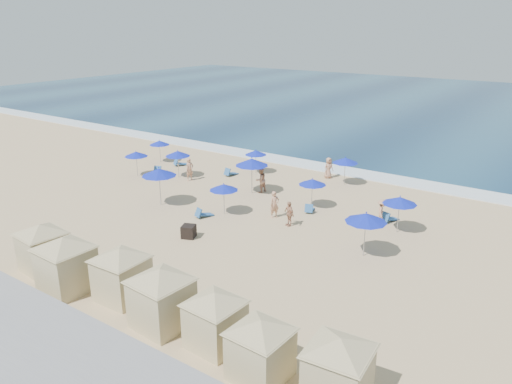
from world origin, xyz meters
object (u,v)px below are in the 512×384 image
umbrella_1 (136,154)px  cabana_2 (121,267)px  umbrella_0 (159,143)px  beachgoer_0 (190,169)px  cabana_3 (161,290)px  beachgoer_2 (289,214)px  cabana_1 (65,257)px  cabana_4 (215,312)px  umbrella_3 (159,172)px  umbrella_7 (312,182)px  cabana_6 (339,361)px  beachgoer_1 (261,180)px  beachgoer_3 (382,212)px  umbrella_8 (345,160)px  trash_bin (189,231)px  umbrella_2 (178,154)px  umbrella_10 (366,218)px  umbrella_5 (224,187)px  cabana_5 (261,341)px  cabana_0 (42,241)px  umbrella_9 (400,200)px  beachgoer_4 (329,168)px  umbrella_4 (256,152)px  beachgoer_5 (275,205)px  umbrella_6 (252,162)px

umbrella_1 → cabana_2: bearing=-44.1°
umbrella_0 → beachgoer_0: umbrella_0 is taller
cabana_3 → beachgoer_2: 12.28m
cabana_1 → cabana_4: cabana_1 is taller
umbrella_3 → umbrella_0: bearing=135.5°
cabana_1 → cabana_3: bearing=4.4°
umbrella_7 → beachgoer_2: bearing=-83.7°
cabana_6 → umbrella_7: cabana_6 is taller
beachgoer_1 → beachgoer_3: 9.70m
cabana_1 → umbrella_8: cabana_1 is taller
trash_bin → umbrella_0: bearing=117.9°
umbrella_2 → cabana_6: bearing=-35.4°
umbrella_1 → umbrella_10: bearing=-8.5°
cabana_3 → cabana_4: bearing=4.4°
umbrella_5 → cabana_2: bearing=-75.5°
cabana_1 → umbrella_8: bearing=80.8°
cabana_1 → beachgoer_0: bearing=113.3°
cabana_5 → beachgoer_1: cabana_5 is taller
cabana_0 → umbrella_1: 16.34m
cabana_0 → cabana_6: bearing=0.4°
umbrella_9 → cabana_6: bearing=-77.3°
umbrella_1 → beachgoer_1: (10.58, 2.44, -0.92)m
cabana_2 → cabana_6: bearing=-1.4°
umbrella_7 → cabana_5: bearing=-66.9°
trash_bin → umbrella_1: umbrella_1 is taller
umbrella_0 → beachgoer_4: umbrella_0 is taller
beachgoer_3 → beachgoer_4: beachgoer_4 is taller
cabana_1 → umbrella_8: (3.59, 22.17, 0.27)m
beachgoer_3 → umbrella_0: bearing=64.1°
umbrella_4 → umbrella_10: bearing=-34.5°
umbrella_8 → beachgoer_3: size_ratio=1.40×
beachgoer_0 → beachgoer_1: size_ratio=0.96×
cabana_0 → umbrella_3: size_ratio=1.58×
beachgoer_0 → beachgoer_4: beachgoer_0 is taller
umbrella_0 → umbrella_8: bearing=11.9°
umbrella_9 → beachgoer_5: umbrella_9 is taller
umbrella_6 → cabana_2: bearing=-76.2°
umbrella_8 → beachgoer_4: (-1.80, 0.82, -1.09)m
umbrella_3 → umbrella_10: (14.70, 0.60, -0.13)m
cabana_0 → umbrella_10: cabana_0 is taller
umbrella_2 → umbrella_9: bearing=-2.2°
umbrella_9 → umbrella_10: bearing=-94.7°
cabana_2 → beachgoer_0: 17.95m
cabana_2 → beachgoer_5: bearing=89.0°
umbrella_10 → beachgoer_1: 12.05m
cabana_6 → umbrella_8: bearing=115.0°
umbrella_1 → cabana_4: bearing=-35.1°
beachgoer_2 → umbrella_7: bearing=121.7°
umbrella_7 → beachgoer_5: size_ratio=1.20×
umbrella_1 → umbrella_5: size_ratio=1.00×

